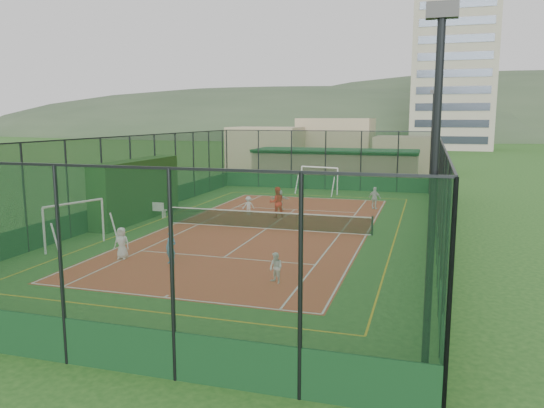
{
  "coord_description": "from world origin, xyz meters",
  "views": [
    {
      "loc": [
        8.5,
        -27.5,
        6.1
      ],
      "look_at": [
        -0.06,
        1.23,
        1.2
      ],
      "focal_mm": 35.0,
      "sensor_mm": 36.0,
      "label": 1
    }
  ],
  "objects_px": {
    "white_bench": "(153,209)",
    "futsal_goal_near": "(75,225)",
    "floodlight_se": "(432,218)",
    "child_near_right": "(276,268)",
    "child_far_right": "(375,198)",
    "child_near_left": "(122,243)",
    "clubhouse": "(335,166)",
    "child_far_left": "(248,206)",
    "floodlight_ne": "(432,143)",
    "child_near_mid": "(171,248)",
    "futsal_goal_far": "(319,180)",
    "child_far_back": "(280,200)",
    "apartment_tower": "(453,70)",
    "coach": "(277,202)"
  },
  "relations": [
    {
      "from": "child_near_left",
      "to": "child_near_right",
      "type": "xyz_separation_m",
      "value": [
        7.38,
        -1.37,
        -0.12
      ]
    },
    {
      "from": "futsal_goal_far",
      "to": "child_far_right",
      "type": "distance_m",
      "value": 8.08
    },
    {
      "from": "futsal_goal_near",
      "to": "child_far_right",
      "type": "bearing_deg",
      "value": -22.32
    },
    {
      "from": "floodlight_ne",
      "to": "coach",
      "type": "relative_size",
      "value": 4.32
    },
    {
      "from": "floodlight_ne",
      "to": "child_near_right",
      "type": "distance_m",
      "value": 26.62
    },
    {
      "from": "child_near_left",
      "to": "child_far_right",
      "type": "bearing_deg",
      "value": 52.58
    },
    {
      "from": "child_near_mid",
      "to": "child_far_right",
      "type": "relative_size",
      "value": 0.92
    },
    {
      "from": "child_far_right",
      "to": "coach",
      "type": "xyz_separation_m",
      "value": [
        -5.46,
        -4.84,
        0.2
      ]
    },
    {
      "from": "apartment_tower",
      "to": "child_far_back",
      "type": "bearing_deg",
      "value": -99.71
    },
    {
      "from": "child_near_right",
      "to": "coach",
      "type": "bearing_deg",
      "value": 138.28
    },
    {
      "from": "white_bench",
      "to": "futsal_goal_far",
      "type": "bearing_deg",
      "value": 60.92
    },
    {
      "from": "futsal_goal_far",
      "to": "child_near_mid",
      "type": "relative_size",
      "value": 2.4
    },
    {
      "from": "child_near_left",
      "to": "clubhouse",
      "type": "bearing_deg",
      "value": 74.64
    },
    {
      "from": "apartment_tower",
      "to": "child_far_right",
      "type": "relative_size",
      "value": 19.98
    },
    {
      "from": "floodlight_ne",
      "to": "child_near_mid",
      "type": "bearing_deg",
      "value": -112.86
    },
    {
      "from": "child_far_back",
      "to": "apartment_tower",
      "type": "bearing_deg",
      "value": -102.71
    },
    {
      "from": "futsal_goal_near",
      "to": "child_near_right",
      "type": "bearing_deg",
      "value": -85.76
    },
    {
      "from": "floodlight_se",
      "to": "futsal_goal_near",
      "type": "distance_m",
      "value": 19.15
    },
    {
      "from": "white_bench",
      "to": "floodlight_se",
      "type": "bearing_deg",
      "value": -45.88
    },
    {
      "from": "child_near_mid",
      "to": "futsal_goal_far",
      "type": "bearing_deg",
      "value": 100.02
    },
    {
      "from": "child_far_right",
      "to": "child_far_back",
      "type": "distance_m",
      "value": 6.38
    },
    {
      "from": "floodlight_se",
      "to": "white_bench",
      "type": "height_order",
      "value": "floodlight_se"
    },
    {
      "from": "futsal_goal_far",
      "to": "child_near_mid",
      "type": "distance_m",
      "value": 22.47
    },
    {
      "from": "child_near_left",
      "to": "child_far_left",
      "type": "xyz_separation_m",
      "value": [
        1.85,
        11.48,
        -0.1
      ]
    },
    {
      "from": "clubhouse",
      "to": "child_far_back",
      "type": "relative_size",
      "value": 11.26
    },
    {
      "from": "floodlight_se",
      "to": "child_near_mid",
      "type": "bearing_deg",
      "value": 140.14
    },
    {
      "from": "floodlight_se",
      "to": "child_far_back",
      "type": "relative_size",
      "value": 6.11
    },
    {
      "from": "floodlight_ne",
      "to": "child_far_left",
      "type": "xyz_separation_m",
      "value": [
        -10.92,
        -12.97,
        -3.52
      ]
    },
    {
      "from": "futsal_goal_near",
      "to": "child_near_mid",
      "type": "bearing_deg",
      "value": -85.21
    },
    {
      "from": "futsal_goal_far",
      "to": "child_near_left",
      "type": "distance_m",
      "value": 22.69
    },
    {
      "from": "floodlight_se",
      "to": "child_far_back",
      "type": "xyz_separation_m",
      "value": [
        -9.57,
        22.77,
        -3.44
      ]
    },
    {
      "from": "floodlight_se",
      "to": "child_near_right",
      "type": "bearing_deg",
      "value": 126.17
    },
    {
      "from": "child_near_left",
      "to": "child_near_right",
      "type": "relative_size",
      "value": 1.21
    },
    {
      "from": "floodlight_se",
      "to": "child_far_right",
      "type": "relative_size",
      "value": 5.5
    },
    {
      "from": "floodlight_ne",
      "to": "child_near_left",
      "type": "bearing_deg",
      "value": -117.59
    },
    {
      "from": "futsal_goal_near",
      "to": "child_near_left",
      "type": "distance_m",
      "value": 3.52
    },
    {
      "from": "apartment_tower",
      "to": "child_near_mid",
      "type": "bearing_deg",
      "value": -98.69
    },
    {
      "from": "white_bench",
      "to": "futsal_goal_near",
      "type": "distance_m",
      "value": 7.97
    },
    {
      "from": "child_near_left",
      "to": "floodlight_ne",
      "type": "bearing_deg",
      "value": 55.02
    },
    {
      "from": "white_bench",
      "to": "coach",
      "type": "relative_size",
      "value": 0.94
    },
    {
      "from": "floodlight_se",
      "to": "child_far_right",
      "type": "height_order",
      "value": "floodlight_se"
    },
    {
      "from": "child_near_right",
      "to": "coach",
      "type": "distance_m",
      "value": 13.06
    },
    {
      "from": "clubhouse",
      "to": "child_near_left",
      "type": "height_order",
      "value": "clubhouse"
    },
    {
      "from": "child_near_mid",
      "to": "child_near_right",
      "type": "xyz_separation_m",
      "value": [
        4.96,
        -1.27,
        -0.11
      ]
    },
    {
      "from": "futsal_goal_far",
      "to": "child_near_left",
      "type": "bearing_deg",
      "value": -86.45
    },
    {
      "from": "child_near_left",
      "to": "child_far_right",
      "type": "distance_m",
      "value": 18.51
    },
    {
      "from": "floodlight_se",
      "to": "child_near_left",
      "type": "bearing_deg",
      "value": 145.59
    },
    {
      "from": "clubhouse",
      "to": "child_far_left",
      "type": "xyz_separation_m",
      "value": [
        -2.32,
        -18.37,
        -0.97
      ]
    },
    {
      "from": "clubhouse",
      "to": "futsal_goal_far",
      "type": "xyz_separation_m",
      "value": [
        0.0,
        -7.55,
        -0.51
      ]
    },
    {
      "from": "child_far_back",
      "to": "coach",
      "type": "height_order",
      "value": "coach"
    }
  ]
}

